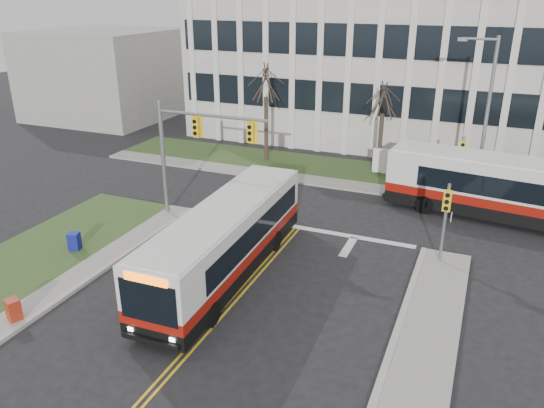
{
  "coord_description": "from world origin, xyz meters",
  "views": [
    {
      "loc": [
        8.36,
        -15.42,
        11.45
      ],
      "look_at": [
        -0.6,
        6.1,
        2.0
      ],
      "focal_mm": 35.0,
      "sensor_mm": 36.0,
      "label": 1
    }
  ],
  "objects": [
    {
      "name": "tree_mid",
      "position": [
        2.0,
        18.2,
        4.88
      ],
      "size": [
        1.8,
        1.8,
        6.82
      ],
      "color": "#42352B",
      "rests_on": "ground"
    },
    {
      "name": "sidewalk_cross",
      "position": [
        5.0,
        15.2,
        0.07
      ],
      "size": [
        44.0,
        1.6,
        0.14
      ],
      "primitive_type": "cube",
      "color": "#9E9B93",
      "rests_on": "ground"
    },
    {
      "name": "mast_arm_signal",
      "position": [
        -5.62,
        7.16,
        4.26
      ],
      "size": [
        6.11,
        0.38,
        6.2
      ],
      "color": "slate",
      "rests_on": "ground"
    },
    {
      "name": "signal_pole_near",
      "position": [
        7.2,
        6.9,
        2.5
      ],
      "size": [
        0.34,
        0.39,
        3.8
      ],
      "color": "slate",
      "rests_on": "ground"
    },
    {
      "name": "office_building",
      "position": [
        5.0,
        30.0,
        6.0
      ],
      "size": [
        40.0,
        16.0,
        12.0
      ],
      "primitive_type": "cube",
      "color": "silver",
      "rests_on": "ground"
    },
    {
      "name": "directory_sign",
      "position": [
        2.5,
        17.5,
        1.17
      ],
      "size": [
        1.5,
        0.12,
        2.0
      ],
      "color": "slate",
      "rests_on": "ground"
    },
    {
      "name": "bus_cross",
      "position": [
        9.77,
        13.36,
        1.64
      ],
      "size": [
        12.54,
        4.24,
        3.28
      ],
      "primitive_type": null,
      "rotation": [
        0.0,
        0.0,
        -1.7
      ],
      "color": "silver",
      "rests_on": "ground"
    },
    {
      "name": "streetlight",
      "position": [
        8.03,
        16.2,
        5.19
      ],
      "size": [
        2.15,
        0.25,
        9.2
      ],
      "color": "slate",
      "rests_on": "ground"
    },
    {
      "name": "newspaper_box_red",
      "position": [
        -6.8,
        -3.77,
        0.47
      ],
      "size": [
        0.63,
        0.61,
        0.95
      ],
      "primitive_type": "cube",
      "rotation": [
        0.0,
        0.0,
        -0.39
      ],
      "color": "maroon",
      "rests_on": "ground"
    },
    {
      "name": "building_annex",
      "position": [
        -26.0,
        26.0,
        4.0
      ],
      "size": [
        12.0,
        12.0,
        8.0
      ],
      "primitive_type": "cube",
      "color": "#9E9B93",
      "rests_on": "ground"
    },
    {
      "name": "building_lawn",
      "position": [
        5.0,
        18.0,
        0.06
      ],
      "size": [
        44.0,
        5.0,
        0.12
      ],
      "primitive_type": "cube",
      "color": "#344B20",
      "rests_on": "ground"
    },
    {
      "name": "bus_main",
      "position": [
        -1.2,
        2.45,
        1.54
      ],
      "size": [
        2.77,
        11.59,
        3.08
      ],
      "primitive_type": null,
      "rotation": [
        0.0,
        0.0,
        0.02
      ],
      "color": "silver",
      "rests_on": "ground"
    },
    {
      "name": "signal_pole_far",
      "position": [
        7.2,
        15.4,
        2.5
      ],
      "size": [
        0.34,
        0.39,
        3.8
      ],
      "color": "slate",
      "rests_on": "ground"
    },
    {
      "name": "newspaper_box_blue",
      "position": [
        -8.76,
        1.62,
        0.47
      ],
      "size": [
        0.61,
        0.58,
        0.95
      ],
      "primitive_type": "cube",
      "rotation": [
        0.0,
        0.0,
        0.3
      ],
      "color": "navy",
      "rests_on": "ground"
    },
    {
      "name": "tree_left",
      "position": [
        -6.0,
        18.0,
        5.51
      ],
      "size": [
        1.8,
        1.8,
        7.7
      ],
      "color": "#42352B",
      "rests_on": "ground"
    },
    {
      "name": "ground",
      "position": [
        0.0,
        0.0,
        0.0
      ],
      "size": [
        120.0,
        120.0,
        0.0
      ],
      "primitive_type": "plane",
      "color": "black",
      "rests_on": "ground"
    }
  ]
}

